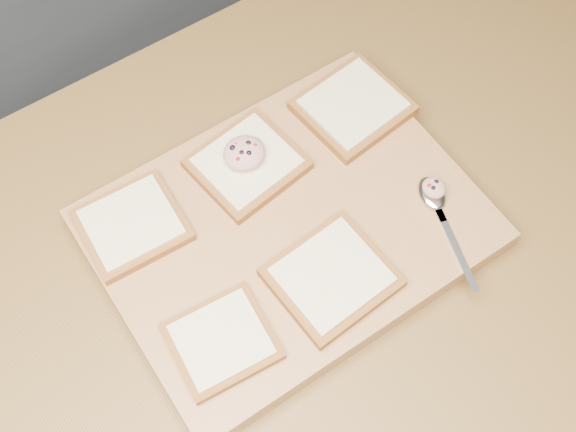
% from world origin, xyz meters
% --- Properties ---
extents(ground, '(4.00, 4.00, 0.00)m').
position_xyz_m(ground, '(0.00, 0.00, 0.00)').
color(ground, '#515459').
rests_on(ground, ground).
extents(island_counter, '(2.00, 0.80, 0.90)m').
position_xyz_m(island_counter, '(0.00, 0.00, 0.45)').
color(island_counter, slate).
rests_on(island_counter, ground).
extents(cutting_board, '(0.45, 0.34, 0.04)m').
position_xyz_m(cutting_board, '(-0.02, 0.03, 0.92)').
color(cutting_board, tan).
rests_on(cutting_board, island_counter).
extents(bread_far_left, '(0.12, 0.11, 0.02)m').
position_xyz_m(bread_far_left, '(-0.18, 0.13, 0.94)').
color(bread_far_left, '#956126').
rests_on(bread_far_left, cutting_board).
extents(bread_far_center, '(0.14, 0.13, 0.02)m').
position_xyz_m(bread_far_center, '(-0.02, 0.13, 0.94)').
color(bread_far_center, '#956126').
rests_on(bread_far_center, cutting_board).
extents(bread_far_right, '(0.14, 0.13, 0.02)m').
position_xyz_m(bread_far_right, '(0.15, 0.12, 0.94)').
color(bread_far_right, '#956126').
rests_on(bread_far_right, cutting_board).
extents(bread_near_left, '(0.12, 0.11, 0.02)m').
position_xyz_m(bread_near_left, '(-0.16, -0.05, 0.94)').
color(bread_near_left, '#956126').
rests_on(bread_near_left, cutting_board).
extents(bread_near_center, '(0.14, 0.13, 0.02)m').
position_xyz_m(bread_near_center, '(-0.02, -0.06, 0.94)').
color(bread_near_center, '#956126').
rests_on(bread_near_center, cutting_board).
extents(tuna_salad_dollop, '(0.05, 0.05, 0.02)m').
position_xyz_m(tuna_salad_dollop, '(-0.02, 0.13, 0.97)').
color(tuna_salad_dollop, tan).
rests_on(tuna_salad_dollop, bread_far_center).
extents(spoon, '(0.07, 0.16, 0.01)m').
position_xyz_m(spoon, '(0.15, -0.05, 0.94)').
color(spoon, silver).
rests_on(spoon, cutting_board).
extents(spoon_salad, '(0.03, 0.03, 0.02)m').
position_xyz_m(spoon_salad, '(0.15, -0.04, 0.95)').
color(spoon_salad, tan).
rests_on(spoon_salad, spoon).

